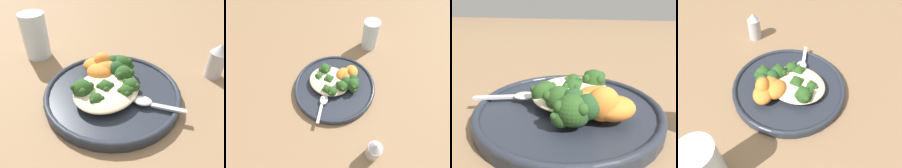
% 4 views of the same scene
% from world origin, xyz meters
% --- Properties ---
extents(ground_plane, '(4.00, 4.00, 0.00)m').
position_xyz_m(ground_plane, '(0.00, 0.00, 0.00)').
color(ground_plane, '#846647').
extents(plate, '(0.28, 0.28, 0.02)m').
position_xyz_m(plate, '(-0.01, 0.02, 0.01)').
color(plate, '#232833').
rests_on(plate, ground_plane).
extents(quinoa_mound, '(0.15, 0.12, 0.02)m').
position_xyz_m(quinoa_mound, '(-0.03, 0.02, 0.03)').
color(quinoa_mound, beige).
rests_on(quinoa_mound, plate).
extents(broccoli_stalk_0, '(0.10, 0.04, 0.04)m').
position_xyz_m(broccoli_stalk_0, '(-0.05, 0.05, 0.04)').
color(broccoli_stalk_0, '#9EBC66').
rests_on(broccoli_stalk_0, plate).
extents(broccoli_stalk_1, '(0.10, 0.07, 0.03)m').
position_xyz_m(broccoli_stalk_1, '(-0.05, 0.03, 0.03)').
color(broccoli_stalk_1, '#9EBC66').
rests_on(broccoli_stalk_1, plate).
extents(broccoli_stalk_2, '(0.06, 0.07, 0.03)m').
position_xyz_m(broccoli_stalk_2, '(-0.03, 0.03, 0.04)').
color(broccoli_stalk_2, '#9EBC66').
rests_on(broccoli_stalk_2, plate).
extents(broccoli_stalk_3, '(0.04, 0.10, 0.03)m').
position_xyz_m(broccoli_stalk_3, '(-0.02, -0.00, 0.03)').
color(broccoli_stalk_3, '#9EBC66').
rests_on(broccoli_stalk_3, plate).
extents(broccoli_stalk_4, '(0.04, 0.12, 0.03)m').
position_xyz_m(broccoli_stalk_4, '(0.00, 0.01, 0.04)').
color(broccoli_stalk_4, '#9EBC66').
rests_on(broccoli_stalk_4, plate).
extents(broccoli_stalk_5, '(0.06, 0.09, 0.04)m').
position_xyz_m(broccoli_stalk_5, '(0.02, 0.02, 0.04)').
color(broccoli_stalk_5, '#9EBC66').
rests_on(broccoli_stalk_5, plate).
extents(broccoli_stalk_6, '(0.10, 0.06, 0.03)m').
position_xyz_m(broccoli_stalk_6, '(0.04, 0.03, 0.03)').
color(broccoli_stalk_6, '#9EBC66').
rests_on(broccoli_stalk_6, plate).
extents(broccoli_stalk_7, '(0.08, 0.05, 0.04)m').
position_xyz_m(broccoli_stalk_7, '(0.05, 0.04, 0.04)').
color(broccoli_stalk_7, '#9EBC66').
rests_on(broccoli_stalk_7, plate).
extents(sweet_potato_chunk_0, '(0.07, 0.07, 0.04)m').
position_xyz_m(sweet_potato_chunk_0, '(0.02, 0.06, 0.04)').
color(sweet_potato_chunk_0, orange).
rests_on(sweet_potato_chunk_0, plate).
extents(sweet_potato_chunk_1, '(0.07, 0.07, 0.03)m').
position_xyz_m(sweet_potato_chunk_1, '(0.02, 0.09, 0.04)').
color(sweet_potato_chunk_1, orange).
rests_on(sweet_potato_chunk_1, plate).
extents(sweet_potato_chunk_2, '(0.05, 0.06, 0.05)m').
position_xyz_m(sweet_potato_chunk_2, '(0.03, 0.07, 0.05)').
color(sweet_potato_chunk_2, orange).
rests_on(sweet_potato_chunk_2, plate).
extents(sweet_potato_chunk_3, '(0.05, 0.06, 0.03)m').
position_xyz_m(sweet_potato_chunk_3, '(-0.00, 0.06, 0.04)').
color(sweet_potato_chunk_3, orange).
rests_on(sweet_potato_chunk_3, plate).
extents(kale_tuft, '(0.06, 0.06, 0.04)m').
position_xyz_m(kale_tuft, '(0.04, 0.04, 0.04)').
color(kale_tuft, '#234723').
rests_on(kale_tuft, plate).
extents(spoon, '(0.05, 0.10, 0.01)m').
position_xyz_m(spoon, '(-0.01, -0.06, 0.03)').
color(spoon, silver).
rests_on(spoon, plate).
extents(water_glass, '(0.07, 0.07, 0.12)m').
position_xyz_m(water_glass, '(0.02, 0.28, 0.06)').
color(water_glass, silver).
rests_on(water_glass, ground_plane).
extents(salt_shaker, '(0.04, 0.04, 0.09)m').
position_xyz_m(salt_shaker, '(0.19, -0.13, 0.04)').
color(salt_shaker, '#B2B2B7').
rests_on(salt_shaker, ground_plane).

